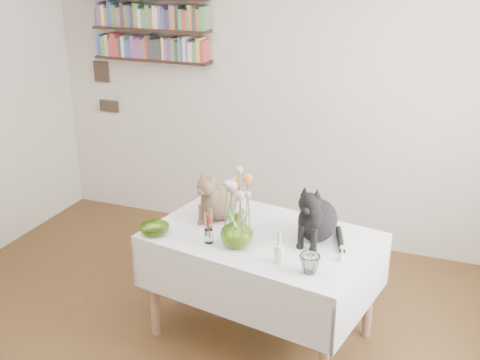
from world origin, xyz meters
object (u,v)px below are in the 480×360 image
at_px(black_cat, 318,210).
at_px(flower_vase, 237,230).
at_px(bookshelf_unit, 150,3).
at_px(tabby_cat, 220,193).
at_px(dining_table, 262,261).

xyz_separation_m(black_cat, flower_vase, (-0.40, -0.25, -0.09)).
height_order(black_cat, bookshelf_unit, bookshelf_unit).
bearing_deg(flower_vase, black_cat, 31.82).
relative_size(tabby_cat, flower_vase, 1.75).
bearing_deg(black_cat, bookshelf_unit, 151.68).
bearing_deg(flower_vase, tabby_cat, 126.99).
bearing_deg(tabby_cat, bookshelf_unit, 149.45).
bearing_deg(dining_table, black_cat, 12.06).
height_order(dining_table, bookshelf_unit, bookshelf_unit).
bearing_deg(dining_table, tabby_cat, 158.21).
distance_m(dining_table, tabby_cat, 0.48).
xyz_separation_m(tabby_cat, flower_vase, (0.23, -0.31, -0.07)).
xyz_separation_m(dining_table, bookshelf_unit, (-1.42, 1.33, 1.33)).
height_order(dining_table, flower_vase, flower_vase).
distance_m(dining_table, bookshelf_unit, 2.35).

